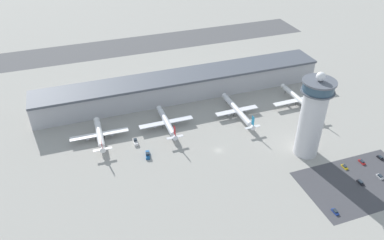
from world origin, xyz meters
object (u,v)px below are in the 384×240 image
object	(u,v)px
airplane_gate_bravo	(167,122)
airplane_gate_charlie	(237,111)
car_navy_sedan	(361,182)
car_maroon_suv	(335,212)
airplane_gate_delta	(299,100)
car_blue_compact	(345,167)
car_yellow_taxi	(380,158)
control_tower	(312,116)
service_truck_catering	(148,155)
airplane_gate_alpha	(99,134)
service_truck_fuel	(136,142)
car_silver_sedan	(362,162)
service_truck_baggage	(311,105)
car_red_hatchback	(380,177)

from	to	relation	value
airplane_gate_bravo	airplane_gate_charlie	bearing A→B (deg)	-2.49
car_navy_sedan	car_maroon_suv	distance (m)	29.23
airplane_gate_charlie	airplane_gate_delta	distance (m)	47.94
airplane_gate_bravo	car_blue_compact	world-z (taller)	airplane_gate_bravo
car_yellow_taxi	car_maroon_suv	world-z (taller)	car_yellow_taxi
control_tower	service_truck_catering	size ratio (longest dim) A/B	7.21
airplane_gate_alpha	service_truck_fuel	xyz separation A→B (m)	(20.24, -11.15, -3.12)
service_truck_catering	airplane_gate_bravo	bearing A→B (deg)	52.53
control_tower	car_silver_sedan	size ratio (longest dim) A/B	11.43
service_truck_baggage	car_red_hatchback	size ratio (longest dim) A/B	1.72
service_truck_baggage	control_tower	bearing A→B (deg)	-127.58
car_maroon_suv	service_truck_catering	bearing A→B (deg)	136.37
airplane_gate_delta	service_truck_baggage	distance (m)	9.03
service_truck_baggage	car_red_hatchback	distance (m)	76.99
service_truck_fuel	car_red_hatchback	distance (m)	142.63
airplane_gate_charlie	service_truck_catering	xyz separation A→B (m)	(-68.92, -22.48, -3.21)
car_blue_compact	car_red_hatchback	size ratio (longest dim) A/B	1.06
service_truck_baggage	car_maroon_suv	xyz separation A→B (m)	(-46.51, -89.85, -0.55)
airplane_gate_delta	car_navy_sedan	bearing A→B (deg)	-99.21
control_tower	car_maroon_suv	xyz separation A→B (m)	(-12.88, -46.15, -25.47)
car_navy_sedan	service_truck_fuel	bearing A→B (deg)	144.95
car_blue_compact	control_tower	bearing A→B (deg)	124.65
control_tower	car_silver_sedan	bearing A→B (deg)	-37.02
service_truck_catering	car_maroon_suv	xyz separation A→B (m)	(77.43, -73.82, -0.44)
car_blue_compact	car_silver_sedan	xyz separation A→B (m)	(12.22, 0.17, 0.03)
airplane_gate_delta	service_truck_fuel	distance (m)	121.16
airplane_gate_delta	car_silver_sedan	bearing A→B (deg)	-90.62
control_tower	car_blue_compact	world-z (taller)	control_tower
car_silver_sedan	car_red_hatchback	distance (m)	13.55
airplane_gate_bravo	car_silver_sedan	world-z (taller)	airplane_gate_bravo
airplane_gate_delta	service_truck_fuel	bearing A→B (deg)	-177.28
airplane_gate_charlie	car_blue_compact	xyz separation A→B (m)	(34.95, -69.76, -3.68)
car_yellow_taxi	car_maroon_suv	bearing A→B (deg)	-152.98
airplane_gate_alpha	control_tower	bearing A→B (deg)	-25.04
car_silver_sedan	car_navy_sedan	xyz separation A→B (m)	(-12.46, -13.75, -0.03)
airplane_gate_bravo	service_truck_catering	xyz separation A→B (m)	(-18.90, -24.65, -3.40)
car_red_hatchback	airplane_gate_bravo	bearing A→B (deg)	138.97
airplane_gate_bravo	car_silver_sedan	xyz separation A→B (m)	(97.19, -71.77, -3.84)
airplane_gate_alpha	car_silver_sedan	bearing A→B (deg)	-27.46
airplane_gate_bravo	car_maroon_suv	size ratio (longest dim) A/B	8.67
service_truck_catering	service_truck_fuel	size ratio (longest dim) A/B	1.20
airplane_gate_charlie	service_truck_fuel	distance (m)	73.54
service_truck_baggage	car_blue_compact	distance (m)	66.42
airplane_gate_bravo	airplane_gate_delta	bearing A→B (deg)	-2.43
car_silver_sedan	car_maroon_suv	world-z (taller)	car_maroon_suv
control_tower	car_navy_sedan	xyz separation A→B (m)	(13.32, -33.19, -25.50)
airplane_gate_alpha	airplane_gate_charlie	bearing A→B (deg)	-2.10
airplane_gate_bravo	car_silver_sedan	distance (m)	120.87
service_truck_baggage	car_navy_sedan	bearing A→B (deg)	-104.80
control_tower	car_silver_sedan	world-z (taller)	control_tower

